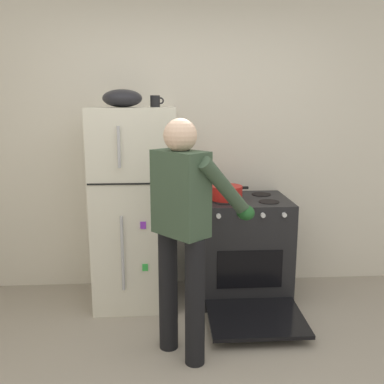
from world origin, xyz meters
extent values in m
cube|color=silver|center=(0.00, 1.95, 1.35)|extent=(6.00, 0.10, 2.70)
cube|color=silver|center=(-0.44, 1.57, 0.83)|extent=(0.68, 0.68, 1.65)
cube|color=black|center=(-0.44, 1.23, 1.09)|extent=(0.67, 0.01, 0.01)
cylinder|color=#B7B7BC|center=(-0.53, 1.20, 0.54)|extent=(0.02, 0.02, 0.60)
cylinder|color=#B7B7BC|center=(-0.53, 1.20, 1.37)|extent=(0.02, 0.02, 0.31)
cube|color=purple|center=(-0.36, 1.22, 0.76)|extent=(0.04, 0.01, 0.06)
cube|color=green|center=(-0.36, 1.22, 0.42)|extent=(0.04, 0.01, 0.06)
cube|color=yellow|center=(-0.24, 1.22, 0.82)|extent=(0.04, 0.01, 0.06)
cube|color=black|center=(0.48, 1.57, 0.44)|extent=(0.76, 0.64, 0.88)
cube|color=black|center=(0.48, 1.25, 0.37)|extent=(0.53, 0.01, 0.32)
cylinder|color=black|center=(0.30, 1.43, 0.89)|extent=(0.17, 0.17, 0.01)
cylinder|color=black|center=(0.67, 1.43, 0.89)|extent=(0.17, 0.17, 0.01)
cylinder|color=black|center=(0.30, 1.71, 0.89)|extent=(0.17, 0.17, 0.01)
cylinder|color=black|center=(0.67, 1.71, 0.89)|extent=(0.17, 0.17, 0.01)
cylinder|color=silver|center=(0.22, 1.23, 0.82)|extent=(0.04, 0.03, 0.04)
cylinder|color=silver|center=(0.39, 1.23, 0.82)|extent=(0.04, 0.03, 0.04)
cylinder|color=silver|center=(0.57, 1.23, 0.82)|extent=(0.04, 0.03, 0.04)
cylinder|color=silver|center=(0.74, 1.23, 0.82)|extent=(0.04, 0.03, 0.04)
cube|color=black|center=(0.48, 0.97, 0.09)|extent=(0.72, 0.57, 0.05)
cylinder|color=black|center=(-0.18, 0.77, 0.43)|extent=(0.13, 0.13, 0.86)
cylinder|color=black|center=(-0.01, 0.57, 0.43)|extent=(0.13, 0.13, 0.86)
cube|color=#384C38|center=(-0.09, 0.67, 1.13)|extent=(0.39, 0.40, 0.54)
sphere|color=beige|center=(-0.09, 0.67, 1.49)|extent=(0.21, 0.21, 0.21)
sphere|color=#404040|center=(-0.09, 0.67, 1.46)|extent=(0.15, 0.15, 0.15)
cylinder|color=#384C38|center=(-0.07, 0.96, 1.16)|extent=(0.42, 0.38, 0.45)
cylinder|color=#384C38|center=(0.19, 0.66, 1.16)|extent=(0.42, 0.38, 0.45)
ellipsoid|color=#1E5123|center=(0.09, 1.09, 0.97)|extent=(0.12, 0.18, 0.10)
ellipsoid|color=#1E5123|center=(0.35, 0.79, 0.97)|extent=(0.12, 0.18, 0.10)
cylinder|color=red|center=(0.32, 1.52, 0.95)|extent=(0.27, 0.27, 0.12)
cube|color=black|center=(0.16, 1.52, 0.99)|extent=(0.05, 0.03, 0.02)
cube|color=black|center=(0.48, 1.52, 0.99)|extent=(0.05, 0.03, 0.02)
cylinder|color=black|center=(-0.26, 1.62, 1.70)|extent=(0.08, 0.08, 0.10)
torus|color=black|center=(-0.22, 1.62, 1.70)|extent=(0.06, 0.01, 0.06)
ellipsoid|color=black|center=(-0.52, 1.57, 1.72)|extent=(0.32, 0.32, 0.14)
camera|label=1|loc=(-0.20, -1.99, 1.70)|focal=40.43mm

